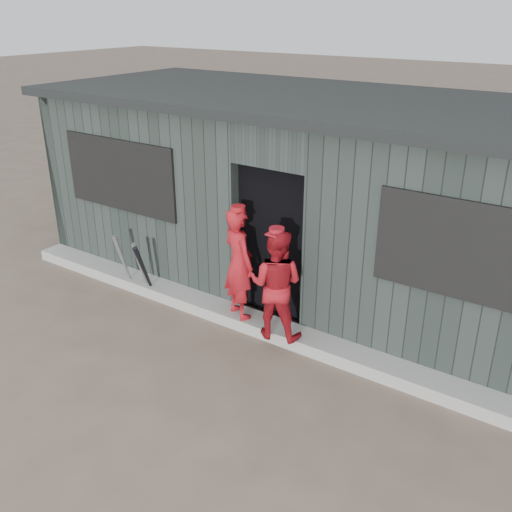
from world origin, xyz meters
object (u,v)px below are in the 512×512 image
Objects in this scene: dugout at (326,196)px; player_grey_back at (305,267)px; bat_right at (145,271)px; player_red_left at (239,263)px; bat_left at (124,262)px; player_red_right at (276,284)px; bat_mid at (141,268)px.

player_grey_back is at bearing -74.35° from dugout.
player_red_left reaches higher than bat_right.
dugout is at bearing 47.72° from bat_right.
bat_right is 0.61× the size of player_red_left.
player_grey_back reaches higher than bat_left.
player_red_right reaches higher than bat_right.
player_red_left is at bearing -27.99° from player_red_right.
bat_mid is at bearing 26.81° from player_red_left.
player_grey_back is at bearing -98.03° from player_red_right.
dugout is at bearing -94.57° from player_grey_back.
dugout reaches higher than player_red_right.
player_red_left is 0.65m from player_red_right.
player_red_left is 0.89m from player_grey_back.
player_grey_back is at bearing 18.57° from bat_left.
bat_mid is (0.30, 0.04, -0.03)m from bat_left.
bat_right is 2.13m from player_red_right.
player_red_right is at bearing 76.38° from player_grey_back.
bat_right is 2.18m from player_grey_back.
bat_left is at bearing -172.60° from bat_mid.
bat_left is 0.61× the size of player_red_left.
bat_right is at bearing -27.59° from bat_mid.
bat_left is at bearing -139.22° from dugout.
bat_left is 1.00× the size of bat_right.
bat_mid is at bearing 7.40° from bat_left.
player_grey_back is (-0.10, 0.84, -0.14)m from player_red_right.
player_red_left is at bearing 32.27° from player_grey_back.
player_red_left is 1.07× the size of player_red_right.
player_red_left is (1.60, 0.09, 0.45)m from bat_mid.
bat_mid is at bearing -0.19° from player_grey_back.
dugout reaches higher than bat_mid.
player_grey_back reaches higher than bat_mid.
bat_left is 0.30m from bat_mid.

